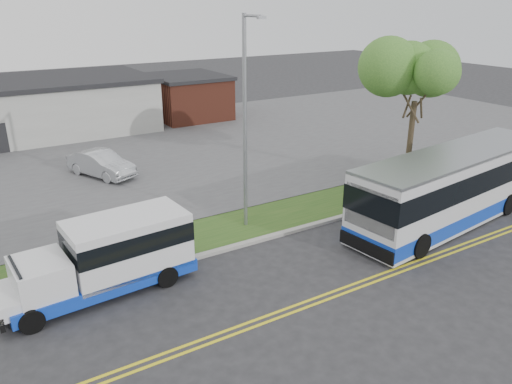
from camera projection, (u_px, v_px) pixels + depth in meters
ground at (217, 267)px, 20.10m from camera, size 140.00×140.00×0.00m
lane_line_north at (268, 315)px, 17.04m from camera, size 70.00×0.12×0.01m
lane_line_south at (273, 320)px, 16.80m from camera, size 70.00×0.12×0.01m
curb at (205, 255)px, 20.95m from camera, size 80.00×0.30×0.15m
verge at (187, 239)px, 22.39m from camera, size 80.00×3.30×0.10m
parking_lot at (101, 160)px, 33.62m from camera, size 80.00×25.00×0.10m
brick_wing at (188, 96)px, 45.22m from camera, size 6.30×7.30×3.90m
tree_east at (417, 77)px, 27.10m from camera, size 5.20×5.20×8.33m
streetlight_near at (246, 118)px, 21.87m from camera, size 0.35×1.53×9.50m
shuttle_bus at (111, 254)px, 18.17m from camera, size 7.17×2.79×2.69m
transit_bus at (454, 187)px, 23.82m from camera, size 12.76×4.29×3.47m
parked_car_a at (101, 164)px, 30.08m from camera, size 3.40×4.90×1.53m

